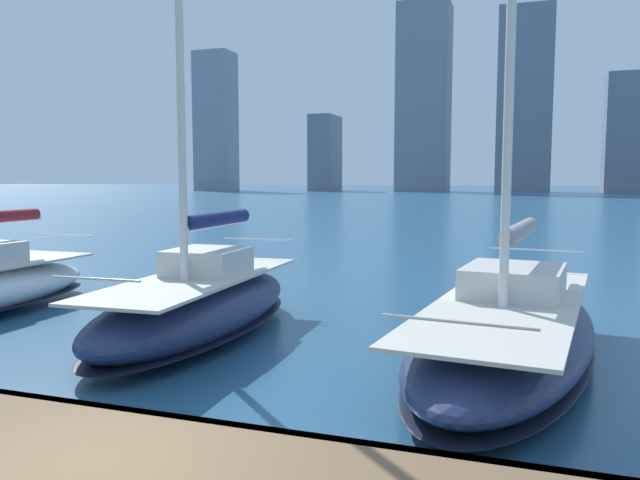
{
  "coord_description": "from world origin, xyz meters",
  "views": [
    {
      "loc": [
        -4.03,
        4.86,
        3.39
      ],
      "look_at": [
        -0.12,
        -6.56,
        2.2
      ],
      "focal_mm": 35.0,
      "sensor_mm": 36.0,
      "label": 1
    }
  ],
  "objects": [
    {
      "name": "sailboat_navy",
      "position": [
        2.67,
        -6.72,
        0.75
      ],
      "size": [
        2.86,
        7.62,
        11.71
      ],
      "color": "navy",
      "rests_on": "ground"
    },
    {
      "name": "dock_pier",
      "position": [
        -0.0,
        -0.1,
        0.54
      ],
      "size": [
        28.0,
        2.8,
        0.6
      ],
      "color": "brown",
      "rests_on": "ground"
    },
    {
      "name": "sailboat_grey",
      "position": [
        -3.67,
        -6.79,
        0.69
      ],
      "size": [
        3.89,
        9.45,
        12.37
      ],
      "color": "navy",
      "rests_on": "ground"
    },
    {
      "name": "city_skyline",
      "position": [
        -9.85,
        -157.39,
        20.76
      ],
      "size": [
        175.2,
        16.79,
        47.89
      ],
      "color": "gray",
      "rests_on": "ground"
    }
  ]
}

